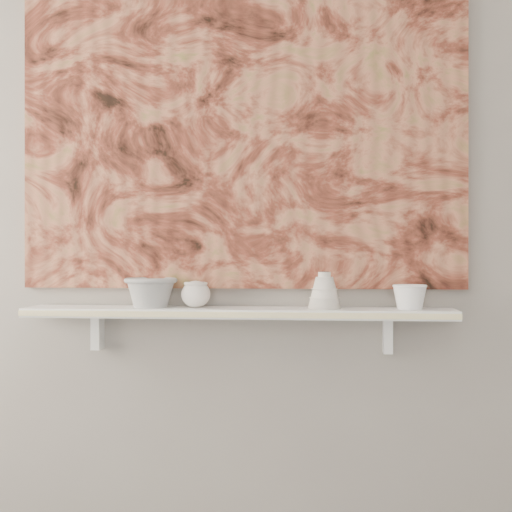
# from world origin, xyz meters

# --- Properties ---
(wall_back) EXTENTS (3.60, 0.00, 3.60)m
(wall_back) POSITION_xyz_m (0.00, 1.60, 1.35)
(wall_back) COLOR gray
(wall_back) RESTS_ON floor
(shelf) EXTENTS (1.40, 0.18, 0.03)m
(shelf) POSITION_xyz_m (0.00, 1.51, 0.92)
(shelf) COLOR silver
(shelf) RESTS_ON wall_back
(shelf_stripe) EXTENTS (1.40, 0.01, 0.02)m
(shelf_stripe) POSITION_xyz_m (0.00, 1.41, 0.92)
(shelf_stripe) COLOR #F4E5A3
(shelf_stripe) RESTS_ON shelf
(bracket_left) EXTENTS (0.03, 0.06, 0.12)m
(bracket_left) POSITION_xyz_m (-0.49, 1.57, 0.84)
(bracket_left) COLOR silver
(bracket_left) RESTS_ON wall_back
(bracket_right) EXTENTS (0.03, 0.06, 0.12)m
(bracket_right) POSITION_xyz_m (0.49, 1.57, 0.84)
(bracket_right) COLOR silver
(bracket_right) RESTS_ON wall_back
(painting) EXTENTS (1.50, 0.02, 1.10)m
(painting) POSITION_xyz_m (0.00, 1.59, 1.54)
(painting) COLOR brown
(painting) RESTS_ON wall_back
(house_motif) EXTENTS (0.09, 0.00, 0.08)m
(house_motif) POSITION_xyz_m (0.45, 1.57, 1.23)
(house_motif) COLOR black
(house_motif) RESTS_ON painting
(bowl_grey) EXTENTS (0.23, 0.23, 0.10)m
(bowl_grey) POSITION_xyz_m (-0.29, 1.51, 0.98)
(bowl_grey) COLOR gray
(bowl_grey) RESTS_ON shelf
(cup_cream) EXTENTS (0.13, 0.13, 0.09)m
(cup_cream) POSITION_xyz_m (-0.14, 1.51, 0.97)
(cup_cream) COLOR silver
(cup_cream) RESTS_ON shelf
(bell_vessel) EXTENTS (0.12, 0.12, 0.12)m
(bell_vessel) POSITION_xyz_m (0.28, 1.51, 0.99)
(bell_vessel) COLOR silver
(bell_vessel) RESTS_ON shelf
(bowl_white) EXTENTS (0.14, 0.14, 0.08)m
(bowl_white) POSITION_xyz_m (0.55, 1.51, 0.97)
(bowl_white) COLOR white
(bowl_white) RESTS_ON shelf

